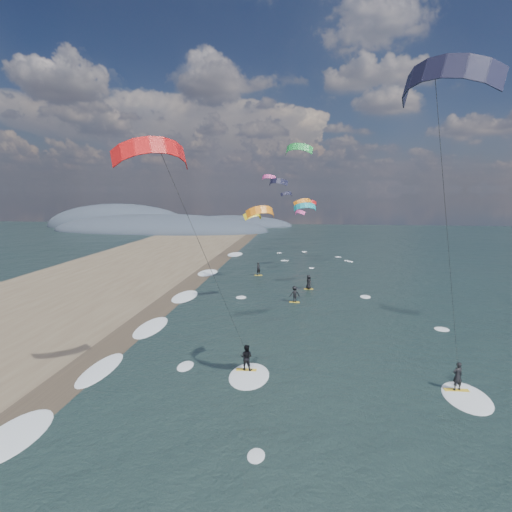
# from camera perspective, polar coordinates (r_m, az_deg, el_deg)

# --- Properties ---
(ground) EXTENTS (260.00, 260.00, 0.00)m
(ground) POSITION_cam_1_polar(r_m,az_deg,el_deg) (23.31, -1.17, -22.10)
(ground) COLOR black
(ground) RESTS_ON ground
(wet_sand_strip) EXTENTS (3.00, 240.00, 0.00)m
(wet_sand_strip) POSITION_cam_1_polar(r_m,az_deg,el_deg) (35.37, -18.78, -11.44)
(wet_sand_strip) COLOR #382D23
(wet_sand_strip) RESTS_ON ground
(coastal_hills) EXTENTS (80.00, 41.00, 15.00)m
(coastal_hills) POSITION_cam_1_polar(r_m,az_deg,el_deg) (136.79, -13.58, 3.59)
(coastal_hills) COLOR #3D4756
(coastal_hills) RESTS_ON ground
(kitesurfer_near_a) EXTENTS (7.82, 9.49, 17.85)m
(kitesurfer_near_a) POSITION_cam_1_polar(r_m,az_deg,el_deg) (21.38, 23.52, 12.96)
(kitesurfer_near_a) COLOR gold
(kitesurfer_near_a) RESTS_ON ground
(kitesurfer_near_b) EXTENTS (7.14, 9.14, 15.10)m
(kitesurfer_near_b) POSITION_cam_1_polar(r_m,az_deg,el_deg) (23.46, -8.66, 3.76)
(kitesurfer_near_b) COLOR gold
(kitesurfer_near_b) RESTS_ON ground
(far_kitesurfers) EXTENTS (8.10, 14.88, 1.83)m
(far_kitesurfers) POSITION_cam_1_polar(r_m,az_deg,el_deg) (50.74, 4.63, -3.80)
(far_kitesurfers) COLOR gold
(far_kitesurfers) RESTS_ON ground
(bg_kite_field) EXTENTS (11.55, 67.01, 11.11)m
(bg_kite_field) POSITION_cam_1_polar(r_m,az_deg,el_deg) (74.52, 4.71, 8.23)
(bg_kite_field) COLOR #D83F8C
(bg_kite_field) RESTS_ON ground
(shoreline_surf) EXTENTS (2.40, 79.40, 0.11)m
(shoreline_surf) POSITION_cam_1_polar(r_m,az_deg,el_deg) (39.02, -14.13, -9.31)
(shoreline_surf) COLOR white
(shoreline_surf) RESTS_ON ground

